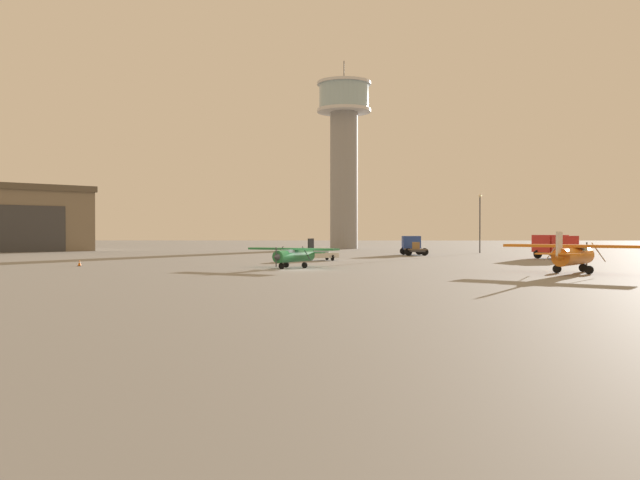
{
  "coord_description": "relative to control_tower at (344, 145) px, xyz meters",
  "views": [
    {
      "loc": [
        3.13,
        -55.88,
        3.1
      ],
      "look_at": [
        0.95,
        29.49,
        2.12
      ],
      "focal_mm": 37.87,
      "sensor_mm": 36.0,
      "label": 1
    }
  ],
  "objects": [
    {
      "name": "airplane_green",
      "position": [
        -4.97,
        -68.8,
        -18.32
      ],
      "size": [
        8.14,
        6.52,
        2.54
      ],
      "rotation": [
        0.0,
        0.0,
        4.22
      ],
      "color": "#287A42",
      "rests_on": "ground_plane"
    },
    {
      "name": "airplane_orange",
      "position": [
        16.46,
        -76.32,
        -18.04
      ],
      "size": [
        9.62,
        8.18,
        3.15
      ],
      "rotation": [
        0.0,
        0.0,
        0.96
      ],
      "color": "orange",
      "rests_on": "ground_plane"
    },
    {
      "name": "truck_box_red",
      "position": [
        24.1,
        -47.95,
        -17.9
      ],
      "size": [
        4.21,
        6.19,
        2.79
      ],
      "rotation": [
        0.0,
        0.0,
        4.99
      ],
      "color": "#38383D",
      "rests_on": "ground_plane"
    },
    {
      "name": "traffic_cone_near_left",
      "position": [
        -24.87,
        -66.25,
        -19.22
      ],
      "size": [
        0.36,
        0.36,
        0.59
      ],
      "color": "black",
      "rests_on": "ground_plane"
    },
    {
      "name": "car_white",
      "position": [
        -3.51,
        -53.67,
        -18.77
      ],
      "size": [
        4.75,
        3.32,
        1.37
      ],
      "rotation": [
        0.0,
        0.0,
        0.38
      ],
      "color": "white",
      "rests_on": "ground_plane"
    },
    {
      "name": "light_post_east",
      "position": [
        20.05,
        -26.12,
        -14.3
      ],
      "size": [
        0.44,
        0.44,
        8.75
      ],
      "color": "#38383D",
      "rests_on": "ground_plane"
    },
    {
      "name": "control_tower",
      "position": [
        0.0,
        0.0,
        0.0
      ],
      "size": [
        10.15,
        10.15,
        35.4
      ],
      "color": "gray",
      "rests_on": "ground_plane"
    },
    {
      "name": "truck_flatbed_blue",
      "position": [
        9.06,
        -35.02,
        -18.26
      ],
      "size": [
        3.47,
        5.9,
        2.58
      ],
      "rotation": [
        0.0,
        0.0,
        1.65
      ],
      "color": "#38383D",
      "rests_on": "ground_plane"
    },
    {
      "name": "ground_plane",
      "position": [
        -4.4,
        -71.44,
        -19.51
      ],
      "size": [
        400.0,
        400.0,
        0.0
      ],
      "primitive_type": "plane",
      "color": "gray"
    },
    {
      "name": "hangar",
      "position": [
        -56.59,
        -16.65,
        -14.13
      ],
      "size": [
        31.11,
        31.05,
        10.72
      ],
      "rotation": [
        0.0,
        0.0,
        -0.81
      ],
      "color": "#7A6B56",
      "rests_on": "ground_plane"
    }
  ]
}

